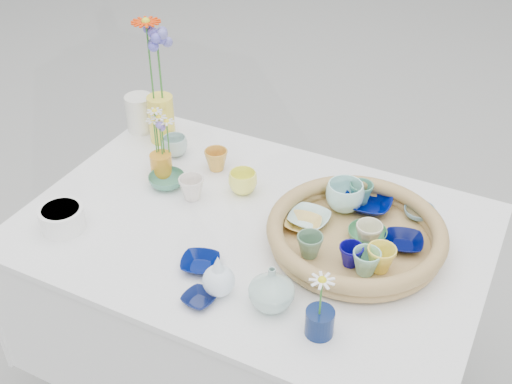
% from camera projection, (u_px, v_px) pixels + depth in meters
% --- Properties ---
extents(wicker_tray, '(0.47, 0.47, 0.08)m').
position_uv_depth(wicker_tray, '(356.00, 235.00, 1.68)').
color(wicker_tray, brown).
rests_on(wicker_tray, display_table).
extents(tray_ceramic_0, '(0.15, 0.15, 0.03)m').
position_uv_depth(tray_ceramic_0, '(368.00, 203.00, 1.81)').
color(tray_ceramic_0, '#000A5A').
rests_on(tray_ceramic_0, wicker_tray).
extents(tray_ceramic_1, '(0.13, 0.13, 0.02)m').
position_uv_depth(tray_ceramic_1, '(403.00, 242.00, 1.67)').
color(tray_ceramic_1, '#000437').
rests_on(tray_ceramic_1, wicker_tray).
extents(tray_ceramic_2, '(0.10, 0.10, 0.07)m').
position_uv_depth(tray_ceramic_2, '(381.00, 259.00, 1.59)').
color(tray_ceramic_2, '#FFDD46').
rests_on(tray_ceramic_2, wicker_tray).
extents(tray_ceramic_3, '(0.12, 0.12, 0.03)m').
position_uv_depth(tray_ceramic_3, '(367.00, 235.00, 1.69)').
color(tray_ceramic_3, '#448B57').
rests_on(tray_ceramic_3, wicker_tray).
extents(tray_ceramic_4, '(0.09, 0.09, 0.06)m').
position_uv_depth(tray_ceramic_4, '(310.00, 246.00, 1.63)').
color(tray_ceramic_4, '#5B8162').
rests_on(tray_ceramic_4, wicker_tray).
extents(tray_ceramic_5, '(0.11, 0.11, 0.03)m').
position_uv_depth(tray_ceramic_5, '(309.00, 219.00, 1.75)').
color(tray_ceramic_5, silver).
rests_on(tray_ceramic_5, wicker_tray).
extents(tray_ceramic_6, '(0.12, 0.12, 0.08)m').
position_uv_depth(tray_ceramic_6, '(345.00, 196.00, 1.79)').
color(tray_ceramic_6, '#BFFDF0').
rests_on(tray_ceramic_6, wicker_tray).
extents(tray_ceramic_7, '(0.09, 0.09, 0.07)m').
position_uv_depth(tray_ceramic_7, '(369.00, 235.00, 1.66)').
color(tray_ceramic_7, beige).
rests_on(tray_ceramic_7, wicker_tray).
extents(tray_ceramic_8, '(0.10, 0.10, 0.03)m').
position_uv_depth(tray_ceramic_8, '(419.00, 212.00, 1.77)').
color(tray_ceramic_8, '#71A8C9').
rests_on(tray_ceramic_8, wicker_tray).
extents(tray_ceramic_9, '(0.07, 0.07, 0.06)m').
position_uv_depth(tray_ceramic_9, '(351.00, 255.00, 1.61)').
color(tray_ceramic_9, '#0B0673').
rests_on(tray_ceramic_9, wicker_tray).
extents(tray_ceramic_10, '(0.10, 0.10, 0.02)m').
position_uv_depth(tray_ceramic_10, '(303.00, 224.00, 1.73)').
color(tray_ceramic_10, '#E6BB5D').
rests_on(tray_ceramic_10, wicker_tray).
extents(tray_ceramic_11, '(0.09, 0.09, 0.07)m').
position_uv_depth(tray_ceramic_11, '(366.00, 262.00, 1.58)').
color(tray_ceramic_11, '#87CCB2').
rests_on(tray_ceramic_11, wicker_tray).
extents(tray_ceramic_12, '(0.08, 0.08, 0.06)m').
position_uv_depth(tray_ceramic_12, '(361.00, 193.00, 1.82)').
color(tray_ceramic_12, '#46876D').
rests_on(tray_ceramic_12, wicker_tray).
extents(loose_ceramic_0, '(0.09, 0.09, 0.07)m').
position_uv_depth(loose_ceramic_0, '(216.00, 160.00, 1.99)').
color(loose_ceramic_0, gold).
rests_on(loose_ceramic_0, display_table).
extents(loose_ceramic_1, '(0.10, 0.10, 0.07)m').
position_uv_depth(loose_ceramic_1, '(243.00, 182.00, 1.89)').
color(loose_ceramic_1, '#FFFE5B').
rests_on(loose_ceramic_1, display_table).
extents(loose_ceramic_2, '(0.13, 0.13, 0.03)m').
position_uv_depth(loose_ceramic_2, '(167.00, 180.00, 1.93)').
color(loose_ceramic_2, '#418064').
rests_on(loose_ceramic_2, display_table).
extents(loose_ceramic_3, '(0.09, 0.09, 0.07)m').
position_uv_depth(loose_ceramic_3, '(192.00, 188.00, 1.86)').
color(loose_ceramic_3, silver).
rests_on(loose_ceramic_3, display_table).
extents(loose_ceramic_4, '(0.12, 0.12, 0.02)m').
position_uv_depth(loose_ceramic_4, '(200.00, 264.00, 1.63)').
color(loose_ceramic_4, '#010E51').
rests_on(loose_ceramic_4, display_table).
extents(loose_ceramic_5, '(0.09, 0.09, 0.06)m').
position_uv_depth(loose_ceramic_5, '(175.00, 146.00, 2.06)').
color(loose_ceramic_5, '#A6C5BF').
rests_on(loose_ceramic_5, display_table).
extents(loose_ceramic_6, '(0.09, 0.09, 0.02)m').
position_uv_depth(loose_ceramic_6, '(199.00, 299.00, 1.53)').
color(loose_ceramic_6, '#0C1644').
rests_on(loose_ceramic_6, display_table).
extents(fluted_bowl, '(0.14, 0.14, 0.06)m').
position_uv_depth(fluted_bowl, '(62.00, 218.00, 1.75)').
color(fluted_bowl, white).
rests_on(fluted_bowl, display_table).
extents(bud_vase_paleblue, '(0.10, 0.10, 0.12)m').
position_uv_depth(bud_vase_paleblue, '(218.00, 274.00, 1.53)').
color(bud_vase_paleblue, white).
rests_on(bud_vase_paleblue, display_table).
extents(bud_vase_seafoam, '(0.14, 0.14, 0.12)m').
position_uv_depth(bud_vase_seafoam, '(272.00, 287.00, 1.50)').
color(bud_vase_seafoam, '#A7CBBE').
rests_on(bud_vase_seafoam, display_table).
extents(bud_vase_cobalt, '(0.09, 0.09, 0.07)m').
position_uv_depth(bud_vase_cobalt, '(320.00, 322.00, 1.44)').
color(bud_vase_cobalt, '#0C1C4A').
rests_on(bud_vase_cobalt, display_table).
extents(single_daisy, '(0.08, 0.08, 0.12)m').
position_uv_depth(single_daisy, '(321.00, 297.00, 1.39)').
color(single_daisy, white).
rests_on(single_daisy, bud_vase_cobalt).
extents(tall_vase_yellow, '(0.10, 0.10, 0.16)m').
position_uv_depth(tall_vase_yellow, '(161.00, 119.00, 2.10)').
color(tall_vase_yellow, yellow).
rests_on(tall_vase_yellow, display_table).
extents(gerbera, '(0.11, 0.11, 0.27)m').
position_uv_depth(gerbera, '(150.00, 61.00, 1.98)').
color(gerbera, '#ED3302').
rests_on(gerbera, tall_vase_yellow).
extents(hydrangea, '(0.09, 0.09, 0.28)m').
position_uv_depth(hydrangea, '(160.00, 69.00, 1.99)').
color(hydrangea, '#5854C5').
rests_on(hydrangea, tall_vase_yellow).
extents(white_pitcher, '(0.15, 0.13, 0.13)m').
position_uv_depth(white_pitcher, '(140.00, 113.00, 2.17)').
color(white_pitcher, silver).
rests_on(white_pitcher, display_table).
extents(daisy_cup, '(0.09, 0.09, 0.07)m').
position_uv_depth(daisy_cup, '(161.00, 165.00, 1.96)').
color(daisy_cup, orange).
rests_on(daisy_cup, display_table).
extents(daisy_posy, '(0.09, 0.09, 0.14)m').
position_uv_depth(daisy_posy, '(161.00, 132.00, 1.91)').
color(daisy_posy, silver).
rests_on(daisy_posy, daisy_cup).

